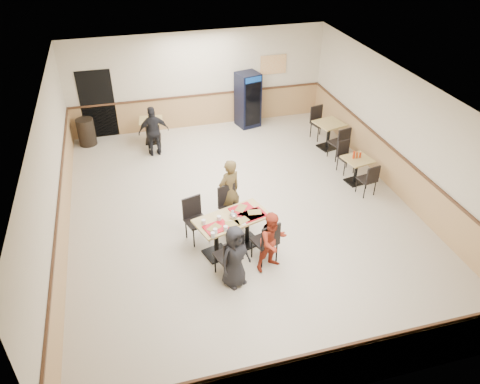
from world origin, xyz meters
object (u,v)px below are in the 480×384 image
object	(u,v)px
main_table	(232,228)
lone_diner	(154,131)
diner_man_opposite	(229,191)
diner_woman_right	(272,241)
side_table_far	(329,131)
trash_bin	(86,132)
pepsi_cooler	(248,100)
back_table	(152,127)
side_table_near	(357,167)
diner_woman_left	(235,257)

from	to	relation	value
main_table	lone_diner	xyz separation A→B (m)	(-1.08, 4.65, 0.19)
diner_man_opposite	lone_diner	world-z (taller)	diner_man_opposite
diner_woman_right	lone_diner	distance (m)	5.68
lone_diner	side_table_far	world-z (taller)	lone_diner
lone_diner	side_table_far	xyz separation A→B (m)	(4.96, -0.92, -0.20)
trash_bin	side_table_far	bearing A→B (deg)	-16.95
pepsi_cooler	trash_bin	world-z (taller)	pepsi_cooler
back_table	lone_diner	bearing A→B (deg)	-90.00
trash_bin	lone_diner	bearing A→B (deg)	-31.75
diner_man_opposite	pepsi_cooler	distance (m)	5.17
side_table_near	pepsi_cooler	bearing A→B (deg)	112.91
diner_man_opposite	back_table	world-z (taller)	diner_man_opposite
pepsi_cooler	trash_bin	distance (m)	5.03
diner_woman_right	pepsi_cooler	world-z (taller)	pepsi_cooler
diner_woman_right	lone_diner	bearing A→B (deg)	90.15
main_table	diner_woman_left	xyz separation A→B (m)	(-0.20, -1.02, 0.13)
diner_woman_right	pepsi_cooler	distance (m)	6.79
side_table_near	trash_bin	distance (m)	7.88
diner_woman_right	side_table_far	distance (m)	5.56
diner_woman_right	trash_bin	bearing A→B (deg)	101.31
diner_man_opposite	lone_diner	distance (m)	3.84
back_table	trash_bin	distance (m)	1.93
diner_woman_right	lone_diner	size ratio (longest dim) A/B	0.90
diner_woman_left	back_table	distance (m)	6.55
diner_woman_left	diner_woman_right	distance (m)	0.87
side_table_near	back_table	xyz separation A→B (m)	(-4.85, 3.72, 0.01)
side_table_far	back_table	bearing A→B (deg)	160.69
diner_woman_right	lone_diner	world-z (taller)	lone_diner
diner_man_opposite	lone_diner	size ratio (longest dim) A/B	1.07
trash_bin	back_table	bearing A→B (deg)	-10.47
lone_diner	back_table	bearing A→B (deg)	-93.73
back_table	trash_bin	size ratio (longest dim) A/B	0.93
side_table_near	diner_woman_right	bearing A→B (deg)	-141.21
diner_woman_left	back_table	world-z (taller)	diner_woman_left
diner_man_opposite	trash_bin	distance (m)	5.77
main_table	diner_woman_right	distance (m)	1.00
lone_diner	pepsi_cooler	xyz separation A→B (m)	(3.11, 1.22, 0.13)
side_table_near	back_table	bearing A→B (deg)	142.51
back_table	trash_bin	bearing A→B (deg)	169.53
diner_man_opposite	trash_bin	xyz separation A→B (m)	(-3.18, 4.79, -0.38)
lone_diner	trash_bin	bearing A→B (deg)	-35.49
back_table	pepsi_cooler	bearing A→B (deg)	7.20
side_table_near	pepsi_cooler	xyz separation A→B (m)	(-1.74, 4.11, 0.40)
diner_woman_right	side_table_near	bearing A→B (deg)	21.42
side_table_near	back_table	world-z (taller)	back_table
side_table_far	back_table	size ratio (longest dim) A/B	1.20
diner_man_opposite	pepsi_cooler	size ratio (longest dim) A/B	0.91
side_table_far	back_table	world-z (taller)	side_table_far
main_table	diner_woman_left	world-z (taller)	diner_woman_left
side_table_near	side_table_far	bearing A→B (deg)	86.84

